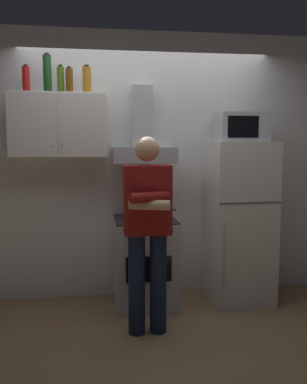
{
  "coord_description": "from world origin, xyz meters",
  "views": [
    {
      "loc": [
        -0.5,
        -3.54,
        1.58
      ],
      "look_at": [
        0.0,
        0.0,
        1.15
      ],
      "focal_mm": 37.4,
      "sensor_mm": 36.0,
      "label": 1
    }
  ],
  "objects": [
    {
      "name": "ground_plane",
      "position": [
        0.0,
        0.0,
        0.0
      ],
      "size": [
        7.0,
        7.0,
        0.0
      ],
      "primitive_type": "plane",
      "color": "olive"
    },
    {
      "name": "back_wall_tiled",
      "position": [
        0.0,
        0.6,
        1.35
      ],
      "size": [
        4.8,
        0.1,
        2.7
      ],
      "primitive_type": "cube",
      "color": "white",
      "rests_on": "ground_plane"
    },
    {
      "name": "upper_cabinet",
      "position": [
        -0.85,
        0.37,
        1.75
      ],
      "size": [
        0.9,
        0.37,
        0.6
      ],
      "color": "white"
    },
    {
      "name": "stove_oven",
      "position": [
        -0.05,
        0.25,
        0.43
      ],
      "size": [
        0.6,
        0.62,
        0.87
      ],
      "color": "silver",
      "rests_on": "ground_plane"
    },
    {
      "name": "range_hood",
      "position": [
        -0.05,
        0.38,
        1.6
      ],
      "size": [
        0.6,
        0.44,
        0.75
      ],
      "color": "#B7BABF"
    },
    {
      "name": "refrigerator",
      "position": [
        0.9,
        0.25,
        0.8
      ],
      "size": [
        0.6,
        0.62,
        1.6
      ],
      "color": "white",
      "rests_on": "ground_plane"
    },
    {
      "name": "microwave",
      "position": [
        0.9,
        0.27,
        1.74
      ],
      "size": [
        0.48,
        0.37,
        0.28
      ],
      "color": "#B7BABF",
      "rests_on": "refrigerator"
    },
    {
      "name": "person_standing",
      "position": [
        -0.1,
        -0.36,
        0.9
      ],
      "size": [
        0.38,
        0.33,
        1.64
      ],
      "color": "#192342",
      "rests_on": "ground_plane"
    },
    {
      "name": "cooking_pot",
      "position": [
        0.08,
        0.13,
        0.93
      ],
      "size": [
        0.31,
        0.21,
        0.1
      ],
      "color": "#B7BABF",
      "rests_on": "stove_oven"
    },
    {
      "name": "bottle_liquor_amber",
      "position": [
        -0.58,
        0.37,
        2.18
      ],
      "size": [
        0.08,
        0.08,
        0.27
      ],
      "color": "#B7721E",
      "rests_on": "upper_cabinet"
    },
    {
      "name": "bottle_wine_green",
      "position": [
        -0.94,
        0.35,
        2.22
      ],
      "size": [
        0.08,
        0.08,
        0.36
      ],
      "color": "#19471E",
      "rests_on": "upper_cabinet"
    },
    {
      "name": "bottle_beer_brown",
      "position": [
        -0.74,
        0.35,
        2.16
      ],
      "size": [
        0.07,
        0.07,
        0.24
      ],
      "color": "brown",
      "rests_on": "upper_cabinet"
    },
    {
      "name": "bottle_soda_red",
      "position": [
        -1.13,
        0.36,
        2.17
      ],
      "size": [
        0.07,
        0.07,
        0.25
      ],
      "color": "red",
      "rests_on": "upper_cabinet"
    },
    {
      "name": "bottle_olive_oil",
      "position": [
        -0.82,
        0.38,
        2.17
      ],
      "size": [
        0.07,
        0.07,
        0.26
      ],
      "color": "#4C6B19",
      "rests_on": "upper_cabinet"
    }
  ]
}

